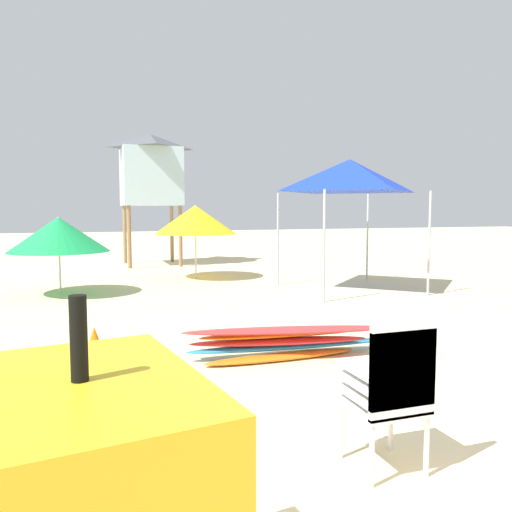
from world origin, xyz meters
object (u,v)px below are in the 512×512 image
at_px(lifeguard_tower, 151,170).
at_px(beach_umbrella_far, 195,220).
at_px(popup_canopy, 350,176).
at_px(surfboard_pile, 286,340).
at_px(beach_umbrella_mid, 59,234).
at_px(stacked_plastic_chairs, 392,380).
at_px(traffic_cone_near, 95,353).

relative_size(lifeguard_tower, beach_umbrella_far, 1.97).
height_order(popup_canopy, lifeguard_tower, lifeguard_tower).
xyz_separation_m(surfboard_pile, popup_canopy, (3.34, 4.47, 2.31)).
distance_m(popup_canopy, lifeguard_tower, 7.49).
distance_m(beach_umbrella_mid, beach_umbrella_far, 3.62).
height_order(stacked_plastic_chairs, surfboard_pile, stacked_plastic_chairs).
relative_size(stacked_plastic_chairs, popup_canopy, 0.38).
bearing_deg(lifeguard_tower, beach_umbrella_mid, -116.53).
xyz_separation_m(beach_umbrella_mid, beach_umbrella_far, (3.25, 1.58, 0.25)).
height_order(stacked_plastic_chairs, beach_umbrella_mid, beach_umbrella_mid).
xyz_separation_m(surfboard_pile, traffic_cone_near, (-2.21, -0.09, 0.07)).
bearing_deg(stacked_plastic_chairs, beach_umbrella_mid, 105.14).
xyz_separation_m(lifeguard_tower, beach_umbrella_mid, (-2.63, -5.26, -1.77)).
bearing_deg(stacked_plastic_chairs, beach_umbrella_far, 84.87).
bearing_deg(beach_umbrella_far, stacked_plastic_chairs, -95.13).
bearing_deg(surfboard_pile, popup_canopy, 53.22).
xyz_separation_m(surfboard_pile, beach_umbrella_mid, (-2.72, 5.84, 1.06)).
bearing_deg(traffic_cone_near, lifeguard_tower, 79.28).
bearing_deg(beach_umbrella_mid, stacked_plastic_chairs, -74.86).
distance_m(stacked_plastic_chairs, popup_canopy, 8.37).
xyz_separation_m(lifeguard_tower, beach_umbrella_far, (0.62, -3.68, -1.52)).
bearing_deg(popup_canopy, beach_umbrella_mid, 167.26).
xyz_separation_m(stacked_plastic_chairs, lifeguard_tower, (0.29, 13.89, 2.39)).
bearing_deg(lifeguard_tower, popup_canopy, -62.66).
height_order(beach_umbrella_far, traffic_cone_near, beach_umbrella_far).
distance_m(stacked_plastic_chairs, beach_umbrella_mid, 8.96).
relative_size(popup_canopy, beach_umbrella_far, 1.37).
bearing_deg(surfboard_pile, lifeguard_tower, 90.46).
distance_m(popup_canopy, beach_umbrella_far, 4.20).
bearing_deg(beach_umbrella_far, beach_umbrella_mid, -154.03).
height_order(surfboard_pile, popup_canopy, popup_canopy).
height_order(stacked_plastic_chairs, popup_canopy, popup_canopy).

